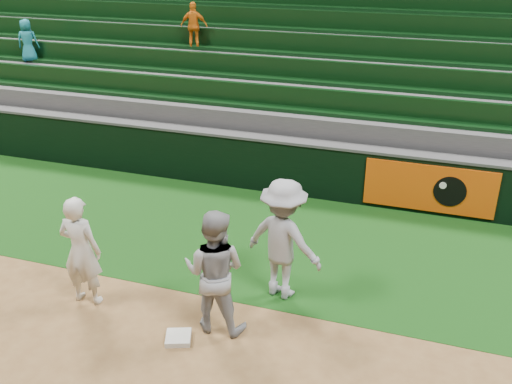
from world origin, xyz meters
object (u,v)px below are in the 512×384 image
first_base (178,338)px  base_coach (283,240)px  first_baseman (81,251)px  baserunner (215,271)px

first_base → base_coach: bearing=55.1°
first_base → base_coach: 2.16m
first_baseman → baserunner: (2.19, 0.04, 0.05)m
first_baseman → base_coach: bearing=-160.6°
first_base → first_baseman: size_ratio=0.20×
first_base → first_baseman: 2.04m
first_base → base_coach: (1.10, 1.58, 0.96)m
base_coach → baserunner: bearing=72.5°
baserunner → base_coach: size_ratio=0.96×
first_baseman → base_coach: base_coach is taller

